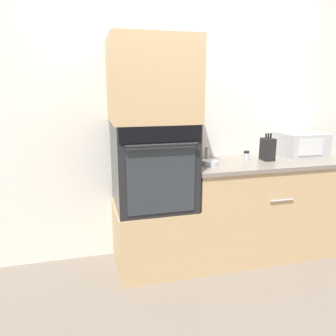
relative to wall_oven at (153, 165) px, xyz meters
name	(u,v)px	position (x,y,z in m)	size (l,w,h in m)	color
ground_plane	(200,277)	(0.34, -0.30, -0.93)	(12.00, 12.00, 0.00)	#6B6056
wall_back	(180,122)	(0.34, 0.33, 0.32)	(8.00, 0.05, 2.50)	silver
oven_cabinet_base	(154,236)	(0.00, 0.00, -0.65)	(0.67, 0.60, 0.57)	tan
wall_oven	(153,165)	(0.00, 0.00, 0.00)	(0.65, 0.64, 0.72)	black
oven_cabinet_upper	(152,81)	(0.00, 0.00, 0.68)	(0.67, 0.60, 0.65)	tan
counter_unit	(261,207)	(1.05, 0.00, -0.48)	(1.45, 0.63, 0.91)	tan
microwave	(301,144)	(1.51, 0.12, 0.09)	(0.41, 0.36, 0.23)	#B2B5BA
knife_block	(268,149)	(1.08, 0.01, 0.08)	(0.10, 0.13, 0.25)	black
bowl	(210,163)	(0.50, -0.04, 0.00)	(0.15, 0.15, 0.04)	silver
condiment_jar_near	(207,153)	(0.55, 0.18, 0.04)	(0.04, 0.04, 0.12)	silver
condiment_jar_mid	(246,156)	(0.89, 0.05, 0.02)	(0.06, 0.06, 0.09)	silver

